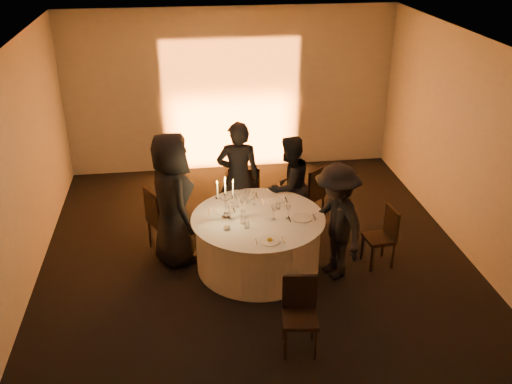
{
  "coord_description": "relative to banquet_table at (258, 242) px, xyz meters",
  "views": [
    {
      "loc": [
        -0.95,
        -6.62,
        4.44
      ],
      "look_at": [
        0.0,
        0.2,
        1.05
      ],
      "focal_mm": 40.0,
      "sensor_mm": 36.0,
      "label": 1
    }
  ],
  "objects": [
    {
      "name": "guest_back_left",
      "position": [
        -0.15,
        1.04,
        0.5
      ],
      "size": [
        0.7,
        0.51,
        1.77
      ],
      "primitive_type": "imported",
      "rotation": [
        0.0,
        0.0,
        3.0
      ],
      "color": "black",
      "rests_on": "floor"
    },
    {
      "name": "guest_back_right",
      "position": [
        0.59,
        0.88,
        0.39
      ],
      "size": [
        0.96,
        0.91,
        1.55
      ],
      "primitive_type": "imported",
      "rotation": [
        0.0,
        0.0,
        -2.55
      ],
      "color": "black",
      "rests_on": "floor"
    },
    {
      "name": "plate_right",
      "position": [
        0.58,
        -0.11,
        0.39
      ],
      "size": [
        0.36,
        0.27,
        0.01
      ],
      "color": "white",
      "rests_on": "banquet_table"
    },
    {
      "name": "wine_glass_e",
      "position": [
        0.0,
        0.37,
        0.52
      ],
      "size": [
        0.07,
        0.07,
        0.19
      ],
      "color": "silver",
      "rests_on": "banquet_table"
    },
    {
      "name": "tumbler_b",
      "position": [
        0.31,
        0.21,
        0.43
      ],
      "size": [
        0.07,
        0.07,
        0.09
      ],
      "primitive_type": "cylinder",
      "color": "silver",
      "rests_on": "banquet_table"
    },
    {
      "name": "tumbler_a",
      "position": [
        -0.19,
        0.05,
        0.43
      ],
      "size": [
        0.07,
        0.07,
        0.09
      ],
      "primitive_type": "cylinder",
      "color": "silver",
      "rests_on": "banquet_table"
    },
    {
      "name": "chair_back_left",
      "position": [
        0.02,
        1.45,
        0.11
      ],
      "size": [
        0.39,
        0.39,
        0.88
      ],
      "rotation": [
        0.0,
        0.0,
        -3.13
      ],
      "color": "black",
      "rests_on": "floor"
    },
    {
      "name": "wine_glass_i",
      "position": [
        -0.24,
        0.33,
        0.52
      ],
      "size": [
        0.07,
        0.07,
        0.19
      ],
      "color": "silver",
      "rests_on": "banquet_table"
    },
    {
      "name": "coffee_cup",
      "position": [
        -0.44,
        -0.25,
        0.42
      ],
      "size": [
        0.11,
        0.11,
        0.07
      ],
      "color": "white",
      "rests_on": "banquet_table"
    },
    {
      "name": "uplighter_fixture",
      "position": [
        0.0,
        3.2,
        -0.33
      ],
      "size": [
        0.25,
        0.12,
        0.1
      ],
      "primitive_type": "cube",
      "color": "black",
      "rests_on": "floor"
    },
    {
      "name": "chair_right",
      "position": [
        1.72,
        -0.17,
        0.09
      ],
      "size": [
        0.41,
        0.41,
        0.85
      ],
      "rotation": [
        0.0,
        0.0,
        -1.47
      ],
      "color": "black",
      "rests_on": "floor"
    },
    {
      "name": "wine_glass_c",
      "position": [
        -0.08,
        0.44,
        0.52
      ],
      "size": [
        0.07,
        0.07,
        0.19
      ],
      "color": "silver",
      "rests_on": "banquet_table"
    },
    {
      "name": "tumbler_d",
      "position": [
        -0.18,
        -0.26,
        0.43
      ],
      "size": [
        0.07,
        0.07,
        0.09
      ],
      "primitive_type": "cylinder",
      "color": "silver",
      "rests_on": "banquet_table"
    },
    {
      "name": "chair_left",
      "position": [
        -1.32,
        0.59,
        0.17
      ],
      "size": [
        0.58,
        0.58,
        0.99
      ],
      "rotation": [
        0.0,
        0.0,
        2.03
      ],
      "color": "black",
      "rests_on": "floor"
    },
    {
      "name": "chair_back_right",
      "position": [
        0.99,
        1.1,
        0.16
      ],
      "size": [
        0.6,
        0.6,
        0.97
      ],
      "rotation": [
        0.0,
        0.0,
        -2.46
      ],
      "color": "black",
      "rests_on": "floor"
    },
    {
      "name": "wine_glass_d",
      "position": [
        -0.31,
        0.27,
        0.52
      ],
      "size": [
        0.07,
        0.07,
        0.19
      ],
      "color": "silver",
      "rests_on": "banquet_table"
    },
    {
      "name": "candelabra",
      "position": [
        -0.43,
        0.03,
        0.6
      ],
      "size": [
        0.26,
        0.12,
        0.62
      ],
      "color": "silver",
      "rests_on": "banquet_table"
    },
    {
      "name": "plate_back_right",
      "position": [
        0.3,
        0.44,
        0.39
      ],
      "size": [
        0.36,
        0.25,
        0.01
      ],
      "color": "white",
      "rests_on": "banquet_table"
    },
    {
      "name": "wall_right",
      "position": [
        3.0,
        0.0,
        1.12
      ],
      "size": [
        0.0,
        7.0,
        7.0
      ],
      "primitive_type": "plane",
      "rotation": [
        1.57,
        0.0,
        -1.57
      ],
      "color": "#BBB7AE",
      "rests_on": "floor"
    },
    {
      "name": "wall_front",
      "position": [
        0.0,
        -3.5,
        1.12
      ],
      "size": [
        7.0,
        0.0,
        7.0
      ],
      "primitive_type": "plane",
      "rotation": [
        -1.57,
        0.0,
        0.0
      ],
      "color": "#BBB7AE",
      "rests_on": "floor"
    },
    {
      "name": "chair_front",
      "position": [
        0.23,
        -1.66,
        0.11
      ],
      "size": [
        0.43,
        0.43,
        0.88
      ],
      "rotation": [
        0.0,
        0.0,
        -0.13
      ],
      "color": "black",
      "rests_on": "floor"
    },
    {
      "name": "ceiling",
      "position": [
        0.0,
        0.0,
        2.62
      ],
      "size": [
        7.0,
        7.0,
        0.0
      ],
      "primitive_type": "plane",
      "rotation": [
        3.14,
        0.0,
        0.0
      ],
      "color": "silver",
      "rests_on": "wall_back"
    },
    {
      "name": "banquet_table",
      "position": [
        0.0,
        0.0,
        0.0
      ],
      "size": [
        1.8,
        1.8,
        0.77
      ],
      "color": "black",
      "rests_on": "floor"
    },
    {
      "name": "guest_right",
      "position": [
        0.98,
        -0.34,
        0.42
      ],
      "size": [
        0.91,
        1.18,
        1.62
      ],
      "primitive_type": "imported",
      "rotation": [
        0.0,
        0.0,
        -1.24
      ],
      "color": "black",
      "rests_on": "floor"
    },
    {
      "name": "wine_glass_f",
      "position": [
        -0.37,
        0.01,
        0.52
      ],
      "size": [
        0.07,
        0.07,
        0.19
      ],
      "color": "silver",
      "rests_on": "banquet_table"
    },
    {
      "name": "wall_back",
      "position": [
        0.0,
        3.5,
        1.12
      ],
      "size": [
        7.0,
        0.0,
        7.0
      ],
      "primitive_type": "plane",
      "rotation": [
        1.57,
        0.0,
        0.0
      ],
      "color": "#BBB7AE",
      "rests_on": "floor"
    },
    {
      "name": "wine_glass_h",
      "position": [
        -0.38,
        0.13,
        0.52
      ],
      "size": [
        0.07,
        0.07,
        0.19
      ],
      "color": "silver",
      "rests_on": "banquet_table"
    },
    {
      "name": "wine_glass_b",
      "position": [
        0.39,
        -0.09,
        0.52
      ],
      "size": [
        0.07,
        0.07,
        0.19
      ],
      "color": "silver",
      "rests_on": "banquet_table"
    },
    {
      "name": "floor",
      "position": [
        0.0,
        0.0,
        -0.38
      ],
      "size": [
        7.0,
        7.0,
        0.0
      ],
      "primitive_type": "plane",
      "color": "black",
      "rests_on": "ground"
    },
    {
      "name": "plate_back_left",
      "position": [
        -0.1,
        0.63,
        0.39
      ],
      "size": [
        0.36,
        0.27,
        0.01
      ],
      "color": "white",
      "rests_on": "banquet_table"
    },
    {
      "name": "wine_glass_g",
      "position": [
        -0.19,
        0.17,
        0.52
      ],
      "size": [
        0.07,
        0.07,
        0.19
      ],
      "color": "silver",
      "rests_on": "banquet_table"
    },
    {
      "name": "guest_left",
      "position": [
        -1.13,
        0.35,
        0.56
      ],
      "size": [
        0.85,
        1.06,
        1.89
      ],
      "primitive_type": "imported",
      "rotation": [
        0.0,
        0.0,
        1.87
      ],
      "color": "black",
      "rests_on": "floor"
    },
    {
      "name": "plate_left",
      "position": [
        -0.47,
        0.24,
        0.39
      ],
      "size": [
        0.35,
        0.24,
        0.01
      ],
      "color": "white",
      "rests_on": "banquet_table"
    },
    {
      "name": "wine_glass_a",
      "position": [
        0.19,
        -0.09,
        0.52
      ],
      "size": [
        0.07,
        0.07,
        0.19
      ],
      "color": "silver",
      "rests_on": "banquet_table"
    },
    {
      "name": "wall_left",
      "position": [
        -3.0,
        0.0,
        1.12
      ],
      "size": [
        0.0,
        7.0,
        7.0
      ],
      "primitive_type": "plane",
      "rotation": [
        1.57,
        0.0,
        1.57
      ],
      "color": "#BBB7AE",
      "rests_on": "floor"
    },
    {
      "name": "plate_front",
      "position": [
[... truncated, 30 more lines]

